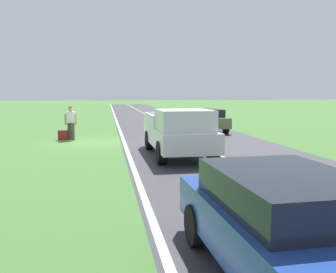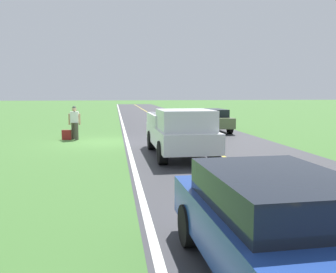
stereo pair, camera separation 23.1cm
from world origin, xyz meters
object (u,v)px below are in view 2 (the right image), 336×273
suitcase_carried (67,135)px  sedan_near_oncoming (210,119)px  pickup_truck_passing (181,131)px  hitchhiker_walking (75,121)px  sedan_ahead_same_lane (280,227)px

suitcase_carried → sedan_near_oncoming: bearing=113.9°
pickup_truck_passing → sedan_near_oncoming: (-3.47, -8.62, -0.21)m
hitchhiker_walking → sedan_near_oncoming: bearing=-160.3°
suitcase_carried → sedan_near_oncoming: sedan_near_oncoming is taller
hitchhiker_walking → pickup_truck_passing: (-4.52, 5.76, -0.01)m
hitchhiker_walking → sedan_near_oncoming: hitchhiker_walking is taller
pickup_truck_passing → sedan_near_oncoming: size_ratio=1.23×
suitcase_carried → sedan_ahead_same_lane: 15.71m
hitchhiker_walking → sedan_near_oncoming: 8.50m
hitchhiker_walking → pickup_truck_passing: size_ratio=0.32×
suitcase_carried → pickup_truck_passing: 7.59m
suitcase_carried → pickup_truck_passing: (-4.95, 5.71, 0.71)m
sedan_near_oncoming → suitcase_carried: bearing=19.1°
suitcase_carried → hitchhiker_walking: bearing=100.9°
sedan_ahead_same_lane → hitchhiker_walking: bearing=-74.9°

